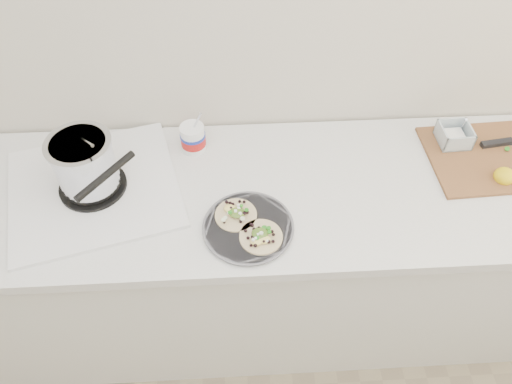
{
  "coord_description": "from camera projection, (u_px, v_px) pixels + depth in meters",
  "views": [
    {
      "loc": [
        -0.01,
        0.32,
        2.17
      ],
      "look_at": [
        0.05,
        1.35,
        0.96
      ],
      "focal_mm": 35.0,
      "sensor_mm": 36.0,
      "label": 1
    }
  ],
  "objects": [
    {
      "name": "tub",
      "position": [
        194.0,
        136.0,
        1.75
      ],
      "size": [
        0.09,
        0.09,
        0.2
      ],
      "rotation": [
        0.0,
        0.0,
        0.33
      ],
      "color": "white",
      "rests_on": "counter"
    },
    {
      "name": "counter",
      "position": [
        243.0,
        259.0,
        2.02
      ],
      "size": [
        2.44,
        0.66,
        0.9
      ],
      "color": "silver",
      "rests_on": "ground"
    },
    {
      "name": "taco_plate",
      "position": [
        248.0,
        226.0,
        1.55
      ],
      "size": [
        0.29,
        0.29,
        0.04
      ],
      "rotation": [
        0.0,
        0.0,
        0.43
      ],
      "color": "#5B5A62",
      "rests_on": "counter"
    },
    {
      "name": "stove",
      "position": [
        88.0,
        172.0,
        1.61
      ],
      "size": [
        0.65,
        0.62,
        0.26
      ],
      "rotation": [
        0.0,
        0.0,
        0.25
      ],
      "color": "silver",
      "rests_on": "counter"
    },
    {
      "name": "cutboard",
      "position": [
        495.0,
        152.0,
        1.76
      ],
      "size": [
        0.51,
        0.37,
        0.08
      ],
      "rotation": [
        0.0,
        0.0,
        0.05
      ],
      "color": "brown",
      "rests_on": "counter"
    }
  ]
}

